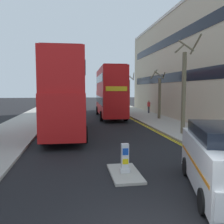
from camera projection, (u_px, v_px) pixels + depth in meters
name	position (u px, v px, depth m)	size (l,w,h in m)	color
sidewalk_right	(170.00, 125.00, 21.55)	(4.00, 80.00, 0.14)	#ADA89E
sidewalk_left	(17.00, 129.00, 19.57)	(4.00, 80.00, 0.14)	#ADA89E
kerb_line_outer	(155.00, 130.00, 19.27)	(0.10, 56.00, 0.01)	yellow
kerb_line_inner	(153.00, 130.00, 19.24)	(0.10, 56.00, 0.01)	yellow
traffic_island	(125.00, 173.00, 9.29)	(1.10, 2.20, 0.10)	#ADA89E
keep_left_bollard	(125.00, 159.00, 9.24)	(0.36, 0.28, 1.11)	silver
double_decker_bus_away	(66.00, 92.00, 17.68)	(2.90, 10.84, 5.64)	red
double_decker_bus_oncoming	(110.00, 91.00, 27.83)	(3.05, 10.88, 5.64)	red
pedestrian_far	(149.00, 107.00, 31.72)	(0.34, 0.22, 1.62)	#2D2D38
street_tree_near	(125.00, 92.00, 44.30)	(1.54, 1.53, 5.56)	#6B6047
street_tree_mid	(184.00, 88.00, 16.91)	(1.52, 1.59, 6.76)	#6B6047
street_tree_far	(159.00, 95.00, 25.79)	(1.53, 1.79, 5.25)	#6B6047
street_tree_distant	(129.00, 92.00, 38.42)	(1.74, 1.68, 5.66)	#6B6047
townhouse_terrace_right	(204.00, 67.00, 29.02)	(10.08, 28.00, 11.83)	beige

